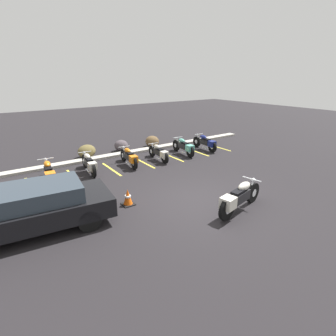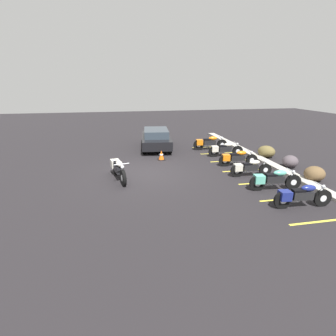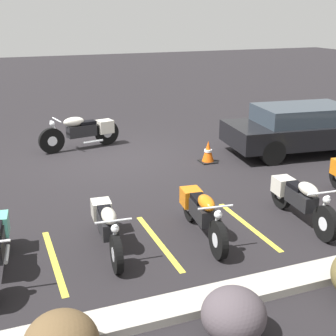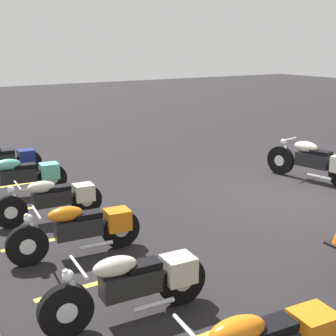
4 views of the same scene
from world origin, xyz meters
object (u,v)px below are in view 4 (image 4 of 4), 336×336
Objects in this scene: parked_bike_3 at (55,199)px; motorcycle_cream_featured at (316,161)px; parked_bike_4 at (21,176)px; parked_bike_5 at (2,161)px; parked_bike_1 at (136,283)px; parked_bike_2 at (82,228)px.

motorcycle_cream_featured is at bearing 176.19° from parked_bike_3.
parked_bike_4 is 1.60m from parked_bike_5.
parked_bike_5 is at bearing -86.36° from parked_bike_1.
parked_bike_5 is at bearing 44.29° from motorcycle_cream_featured.
parked_bike_3 is at bearing -89.64° from parked_bike_1.
parked_bike_1 is 6.83m from parked_bike_5.
parked_bike_3 is at bearing 96.94° from parked_bike_5.
parked_bike_1 is 1.06× the size of parked_bike_3.
parked_bike_3 is 0.94× the size of parked_bike_5.
motorcycle_cream_featured is 1.12× the size of parked_bike_1.
parked_bike_4 is at bearing -81.32° from parked_bike_3.
parked_bike_3 is 1.71m from parked_bike_4.
motorcycle_cream_featured is 1.18× the size of parked_bike_3.
parked_bike_5 is (4.92, 0.02, 0.01)m from parked_bike_2.
parked_bike_2 is at bearing 96.44° from parked_bike_4.
parked_bike_1 reaches higher than parked_bike_3.
parked_bike_3 is (0.85, 5.91, -0.08)m from motorcycle_cream_featured.
parked_bike_4 is (3.32, -0.00, 0.02)m from parked_bike_2.
motorcycle_cream_featured is 6.09m from parked_bike_2.
parked_bike_5 is at bearing -83.62° from parked_bike_2.
parked_bike_3 is (1.61, -0.13, -0.02)m from parked_bike_2.
parked_bike_1 is at bearing 90.19° from parked_bike_3.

